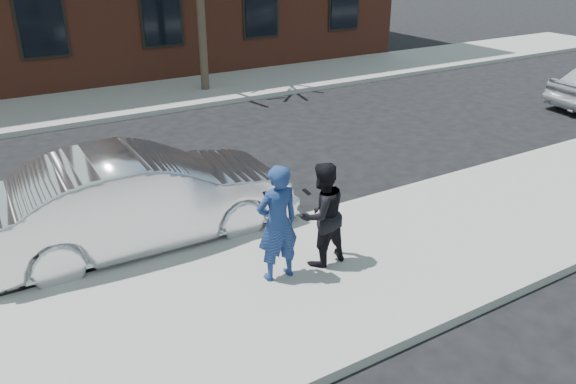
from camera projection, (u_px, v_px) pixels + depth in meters
ground at (226, 305)px, 7.82m from camera, size 100.00×100.00×0.00m
near_sidewalk at (233, 310)px, 7.60m from camera, size 50.00×3.50×0.15m
near_curb at (184, 252)px, 9.00m from camera, size 50.00×0.10×0.15m
far_sidewalk at (62, 109)px, 16.56m from camera, size 50.00×3.50×0.15m
far_curb at (75, 125)px, 15.16m from camera, size 50.00×0.10×0.15m
silver_sedan at (142, 198)px, 9.11m from camera, size 4.99×1.82×1.63m
man_hoodie at (277, 223)px, 7.85m from camera, size 0.65×0.50×1.75m
man_peacoat at (322, 214)px, 8.26m from camera, size 0.82×0.66×1.62m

